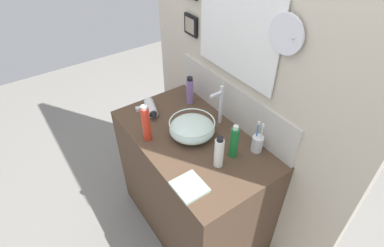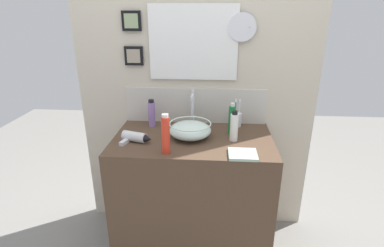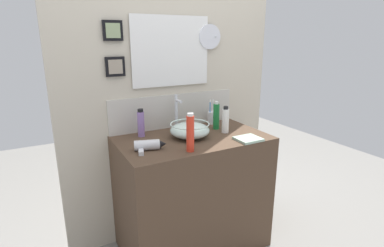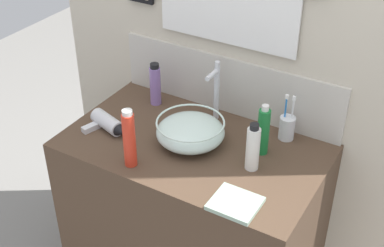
{
  "view_description": "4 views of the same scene",
  "coord_description": "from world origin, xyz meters",
  "px_view_note": "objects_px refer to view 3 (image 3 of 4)",
  "views": [
    {
      "loc": [
        1.08,
        -0.76,
        2.05
      ],
      "look_at": [
        -0.01,
        0.0,
        0.96
      ],
      "focal_mm": 28.0,
      "sensor_mm": 36.0,
      "label": 1
    },
    {
      "loc": [
        0.12,
        -1.77,
        1.64
      ],
      "look_at": [
        -0.01,
        0.0,
        0.96
      ],
      "focal_mm": 28.0,
      "sensor_mm": 36.0,
      "label": 2
    },
    {
      "loc": [
        -0.94,
        -1.72,
        1.52
      ],
      "look_at": [
        -0.01,
        0.0,
        0.96
      ],
      "focal_mm": 28.0,
      "sensor_mm": 36.0,
      "label": 3
    },
    {
      "loc": [
        0.87,
        -1.48,
        2.1
      ],
      "look_at": [
        -0.01,
        0.0,
        0.96
      ],
      "focal_mm": 50.0,
      "sensor_mm": 36.0,
      "label": 4
    }
  ],
  "objects_px": {
    "shampoo_bottle": "(216,116)",
    "lotion_bottle": "(141,123)",
    "glass_bowl_sink": "(190,130)",
    "hair_drier": "(149,145)",
    "spray_bottle": "(225,120)",
    "soap_dispenser": "(190,133)",
    "faucet": "(177,110)",
    "hand_towel": "(248,139)",
    "toothbrush_cup": "(211,117)"
  },
  "relations": [
    {
      "from": "toothbrush_cup",
      "to": "soap_dispenser",
      "type": "relative_size",
      "value": 0.83
    },
    {
      "from": "spray_bottle",
      "to": "hand_towel",
      "type": "xyz_separation_m",
      "value": [
        0.04,
        -0.21,
        -0.08
      ]
    },
    {
      "from": "hair_drier",
      "to": "hand_towel",
      "type": "height_order",
      "value": "hair_drier"
    },
    {
      "from": "toothbrush_cup",
      "to": "soap_dispenser",
      "type": "bearing_deg",
      "value": -133.69
    },
    {
      "from": "hair_drier",
      "to": "hand_towel",
      "type": "bearing_deg",
      "value": -12.39
    },
    {
      "from": "soap_dispenser",
      "to": "lotion_bottle",
      "type": "xyz_separation_m",
      "value": [
        -0.16,
        0.41,
        -0.02
      ]
    },
    {
      "from": "spray_bottle",
      "to": "lotion_bottle",
      "type": "bearing_deg",
      "value": 159.96
    },
    {
      "from": "soap_dispenser",
      "to": "hand_towel",
      "type": "relative_size",
      "value": 1.47
    },
    {
      "from": "glass_bowl_sink",
      "to": "soap_dispenser",
      "type": "bearing_deg",
      "value": -117.48
    },
    {
      "from": "toothbrush_cup",
      "to": "hand_towel",
      "type": "distance_m",
      "value": 0.46
    },
    {
      "from": "faucet",
      "to": "hair_drier",
      "type": "height_order",
      "value": "faucet"
    },
    {
      "from": "toothbrush_cup",
      "to": "glass_bowl_sink",
      "type": "bearing_deg",
      "value": -144.64
    },
    {
      "from": "hair_drier",
      "to": "spray_bottle",
      "type": "relative_size",
      "value": 1.05
    },
    {
      "from": "shampoo_bottle",
      "to": "soap_dispenser",
      "type": "relative_size",
      "value": 0.89
    },
    {
      "from": "glass_bowl_sink",
      "to": "faucet",
      "type": "bearing_deg",
      "value": 90.0
    },
    {
      "from": "faucet",
      "to": "shampoo_bottle",
      "type": "xyz_separation_m",
      "value": [
        0.27,
        -0.12,
        -0.05
      ]
    },
    {
      "from": "shampoo_bottle",
      "to": "hand_towel",
      "type": "relative_size",
      "value": 1.31
    },
    {
      "from": "shampoo_bottle",
      "to": "lotion_bottle",
      "type": "distance_m",
      "value": 0.56
    },
    {
      "from": "toothbrush_cup",
      "to": "lotion_bottle",
      "type": "distance_m",
      "value": 0.6
    },
    {
      "from": "glass_bowl_sink",
      "to": "faucet",
      "type": "xyz_separation_m",
      "value": [
        0.0,
        0.2,
        0.1
      ]
    },
    {
      "from": "shampoo_bottle",
      "to": "soap_dispenser",
      "type": "distance_m",
      "value": 0.5
    },
    {
      "from": "faucet",
      "to": "glass_bowl_sink",
      "type": "bearing_deg",
      "value": -90.0
    },
    {
      "from": "faucet",
      "to": "lotion_bottle",
      "type": "distance_m",
      "value": 0.29
    },
    {
      "from": "hand_towel",
      "to": "hair_drier",
      "type": "bearing_deg",
      "value": 167.61
    },
    {
      "from": "shampoo_bottle",
      "to": "glass_bowl_sink",
      "type": "bearing_deg",
      "value": -162.48
    },
    {
      "from": "glass_bowl_sink",
      "to": "hair_drier",
      "type": "bearing_deg",
      "value": -164.11
    },
    {
      "from": "glass_bowl_sink",
      "to": "hand_towel",
      "type": "distance_m",
      "value": 0.4
    },
    {
      "from": "soap_dispenser",
      "to": "spray_bottle",
      "type": "height_order",
      "value": "soap_dispenser"
    },
    {
      "from": "toothbrush_cup",
      "to": "spray_bottle",
      "type": "xyz_separation_m",
      "value": [
        -0.04,
        -0.25,
        0.04
      ]
    },
    {
      "from": "soap_dispenser",
      "to": "toothbrush_cup",
      "type": "bearing_deg",
      "value": 46.31
    },
    {
      "from": "faucet",
      "to": "soap_dispenser",
      "type": "distance_m",
      "value": 0.45
    },
    {
      "from": "faucet",
      "to": "spray_bottle",
      "type": "height_order",
      "value": "faucet"
    },
    {
      "from": "hair_drier",
      "to": "lotion_bottle",
      "type": "relative_size",
      "value": 1.05
    },
    {
      "from": "faucet",
      "to": "hand_towel",
      "type": "distance_m",
      "value": 0.56
    },
    {
      "from": "toothbrush_cup",
      "to": "hand_towel",
      "type": "height_order",
      "value": "toothbrush_cup"
    },
    {
      "from": "hair_drier",
      "to": "spray_bottle",
      "type": "bearing_deg",
      "value": 6.66
    },
    {
      "from": "toothbrush_cup",
      "to": "lotion_bottle",
      "type": "relative_size",
      "value": 1.01
    },
    {
      "from": "toothbrush_cup",
      "to": "soap_dispenser",
      "type": "height_order",
      "value": "soap_dispenser"
    },
    {
      "from": "hair_drier",
      "to": "lotion_bottle",
      "type": "height_order",
      "value": "lotion_bottle"
    },
    {
      "from": "soap_dispenser",
      "to": "spray_bottle",
      "type": "xyz_separation_m",
      "value": [
        0.4,
        0.21,
        -0.02
      ]
    },
    {
      "from": "hair_drier",
      "to": "hand_towel",
      "type": "relative_size",
      "value": 1.26
    },
    {
      "from": "glass_bowl_sink",
      "to": "hair_drier",
      "type": "height_order",
      "value": "glass_bowl_sink"
    },
    {
      "from": "glass_bowl_sink",
      "to": "hair_drier",
      "type": "xyz_separation_m",
      "value": [
        -0.33,
        -0.09,
        -0.02
      ]
    },
    {
      "from": "soap_dispenser",
      "to": "hand_towel",
      "type": "distance_m",
      "value": 0.45
    },
    {
      "from": "lotion_bottle",
      "to": "spray_bottle",
      "type": "xyz_separation_m",
      "value": [
        0.56,
        -0.21,
        -0.0
      ]
    },
    {
      "from": "faucet",
      "to": "shampoo_bottle",
      "type": "bearing_deg",
      "value": -23.86
    },
    {
      "from": "soap_dispenser",
      "to": "shampoo_bottle",
      "type": "bearing_deg",
      "value": 39.12
    },
    {
      "from": "faucet",
      "to": "shampoo_bottle",
      "type": "relative_size",
      "value": 1.25
    },
    {
      "from": "shampoo_bottle",
      "to": "lotion_bottle",
      "type": "bearing_deg",
      "value": 170.11
    },
    {
      "from": "faucet",
      "to": "soap_dispenser",
      "type": "xyz_separation_m",
      "value": [
        -0.12,
        -0.44,
        -0.03
      ]
    }
  ]
}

